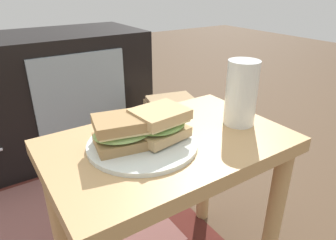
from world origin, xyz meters
TOP-DOWN VIEW (x-y plane):
  - side_table at (0.00, 0.00)m, footprint 0.56×0.36m
  - tv_cabinet at (-0.09, 0.95)m, footprint 0.96×0.46m
  - area_rug at (-0.34, 0.39)m, footprint 1.15×0.76m
  - plate at (-0.07, 0.01)m, footprint 0.24×0.24m
  - sandwich_front at (-0.11, 0.02)m, footprint 0.14×0.12m
  - sandwich_back at (-0.02, -0.00)m, footprint 0.13×0.12m
  - beer_glass at (0.20, -0.03)m, footprint 0.08×0.08m
  - paper_bag at (0.38, 0.54)m, footprint 0.25×0.22m

SIDE VIEW (x-z plane):
  - area_rug at x=-0.34m, z-range 0.00..0.01m
  - paper_bag at x=0.38m, z-range 0.00..0.31m
  - tv_cabinet at x=-0.09m, z-range 0.00..0.58m
  - side_table at x=0.00m, z-range 0.14..0.60m
  - plate at x=-0.07m, z-range 0.46..0.47m
  - sandwich_front at x=-0.11m, z-range 0.47..0.54m
  - sandwich_back at x=-0.02m, z-range 0.47..0.54m
  - beer_glass at x=0.20m, z-range 0.46..0.62m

